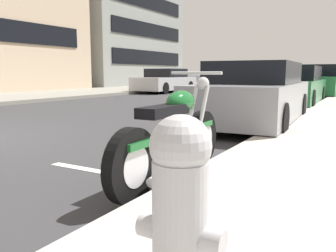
{
  "coord_description": "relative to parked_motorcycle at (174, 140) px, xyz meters",
  "views": [
    {
      "loc": [
        -3.0,
        -6.26,
        1.11
      ],
      "look_at": [
        -0.05,
        -4.57,
        0.6
      ],
      "focal_mm": 37.89,
      "sensor_mm": 36.0,
      "label": 1
    }
  ],
  "objects": [
    {
      "name": "sidewalk_far_curb",
      "position": [
        11.87,
        11.66,
        -0.37
      ],
      "size": [
        120.0,
        5.0,
        0.14
      ],
      "primitive_type": "cube",
      "color": "gray",
      "rests_on": "ground"
    },
    {
      "name": "crossing_truck",
      "position": [
        27.44,
        6.83,
        0.6
      ],
      "size": [
        2.38,
        5.7,
        2.0
      ],
      "rotation": [
        0.0,
        0.0,
        1.51
      ],
      "color": "black",
      "rests_on": "ground"
    },
    {
      "name": "fire_hydrant",
      "position": [
        -1.97,
        -1.12,
        0.14
      ],
      "size": [
        0.24,
        0.36,
        0.82
      ],
      "color": "#B7B7BC",
      "rests_on": "sidewalk_near_curb"
    },
    {
      "name": "car_opposite_curb",
      "position": [
        14.53,
        8.6,
        0.2
      ],
      "size": [
        4.49,
        1.92,
        1.34
      ],
      "rotation": [
        0.0,
        0.0,
        3.14
      ],
      "color": "silver",
      "rests_on": "ground"
    },
    {
      "name": "parked_motorcycle",
      "position": [
        0.0,
        0.0,
        0.0
      ],
      "size": [
        2.13,
        0.62,
        1.13
      ],
      "rotation": [
        0.0,
        0.0,
        0.01
      ],
      "color": "black",
      "rests_on": "ground"
    },
    {
      "name": "parked_car_mid_block",
      "position": [
        4.39,
        0.45,
        0.21
      ],
      "size": [
        4.48,
        1.98,
        1.34
      ],
      "rotation": [
        0.0,
        0.0,
        0.06
      ],
      "color": "gray",
      "rests_on": "ground"
    },
    {
      "name": "parked_car_across_street",
      "position": [
        9.7,
        0.7,
        0.21
      ],
      "size": [
        4.7,
        1.96,
        1.35
      ],
      "rotation": [
        0.0,
        0.0,
        0.03
      ],
      "color": "#236638",
      "rests_on": "ground"
    },
    {
      "name": "parking_stall_stripe",
      "position": [
        -0.13,
        0.52,
        -0.43
      ],
      "size": [
        0.12,
        2.2,
        0.01
      ],
      "primitive_type": "cube",
      "color": "silver",
      "rests_on": "ground"
    },
    {
      "name": "parked_car_second_in_row",
      "position": [
        15.06,
        0.41,
        0.27
      ],
      "size": [
        4.69,
        1.94,
        1.49
      ],
      "rotation": [
        0.0,
        0.0,
        -0.02
      ],
      "color": "#236638",
      "rests_on": "ground"
    },
    {
      "name": "townhouse_corner_block",
      "position": [
        21.22,
        19.5,
        4.78
      ],
      "size": [
        11.41,
        11.18,
        10.42
      ],
      "color": "#939993",
      "rests_on": "ground"
    }
  ]
}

